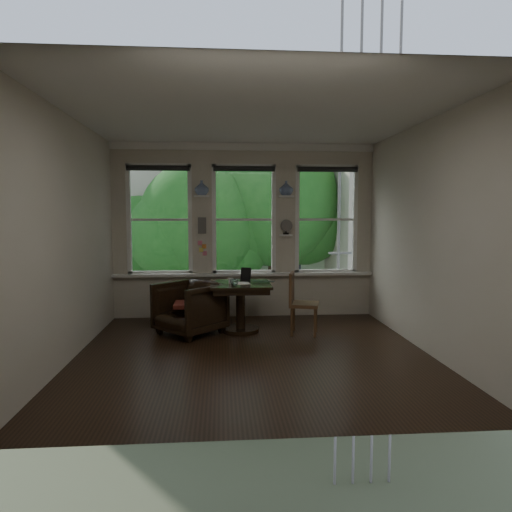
{
  "coord_description": "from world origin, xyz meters",
  "views": [
    {
      "loc": [
        -0.4,
        -5.72,
        1.79
      ],
      "look_at": [
        0.11,
        0.9,
        1.18
      ],
      "focal_mm": 32.0,
      "sensor_mm": 36.0,
      "label": 1
    }
  ],
  "objects": [
    {
      "name": "armchair_left",
      "position": [
        -0.88,
        1.05,
        0.39
      ],
      "size": [
        1.2,
        1.2,
        0.79
      ],
      "primitive_type": "imported",
      "rotation": [
        0.0,
        0.0,
        -0.79
      ],
      "color": "black",
      "rests_on": "ground"
    },
    {
      "name": "papers",
      "position": [
        -0.08,
        1.13,
        0.75
      ],
      "size": [
        0.26,
        0.33,
        0.0
      ],
      "primitive_type": "cube",
      "rotation": [
        0.0,
        0.0,
        0.13
      ],
      "color": "silver",
      "rests_on": "table"
    },
    {
      "name": "shelf_right",
      "position": [
        0.72,
        2.15,
        2.1
      ],
      "size": [
        0.26,
        0.16,
        0.03
      ],
      "primitive_type": "cube",
      "color": "white",
      "rests_on": "ground"
    },
    {
      "name": "intercom",
      "position": [
        -0.72,
        2.18,
        1.6
      ],
      "size": [
        0.14,
        0.06,
        0.28
      ],
      "primitive_type": "cube",
      "color": "#59544F",
      "rests_on": "ground"
    },
    {
      "name": "side_chair_right",
      "position": [
        0.83,
        0.92,
        0.46
      ],
      "size": [
        0.51,
        0.51,
        0.92
      ],
      "primitive_type": null,
      "rotation": [
        0.0,
        0.0,
        1.31
      ],
      "color": "#4A301A",
      "rests_on": "ground"
    },
    {
      "name": "vase_left",
      "position": [
        -0.72,
        2.15,
        2.24
      ],
      "size": [
        0.24,
        0.24,
        0.25
      ],
      "primitive_type": "imported",
      "color": "silver",
      "rests_on": "shelf_left"
    },
    {
      "name": "wall_back",
      "position": [
        0.0,
        2.25,
        1.5
      ],
      "size": [
        4.5,
        0.0,
        4.5
      ],
      "primitive_type": "plane",
      "rotation": [
        1.57,
        0.0,
        0.0
      ],
      "color": "beige",
      "rests_on": "ground"
    },
    {
      "name": "drinking_glass",
      "position": [
        -0.21,
        0.92,
        0.8
      ],
      "size": [
        0.12,
        0.12,
        0.09
      ],
      "primitive_type": "imported",
      "rotation": [
        0.0,
        0.0,
        -0.0
      ],
      "color": "white",
      "rests_on": "table"
    },
    {
      "name": "window_right",
      "position": [
        1.45,
        2.25,
        1.7
      ],
      "size": [
        1.1,
        0.12,
        1.9
      ],
      "primitive_type": null,
      "color": "white",
      "rests_on": "ground"
    },
    {
      "name": "window_center",
      "position": [
        0.0,
        2.25,
        1.7
      ],
      "size": [
        1.1,
        0.12,
        1.9
      ],
      "primitive_type": null,
      "color": "white",
      "rests_on": "ground"
    },
    {
      "name": "wall_right",
      "position": [
        2.25,
        0.0,
        1.5
      ],
      "size": [
        0.0,
        4.5,
        4.5
      ],
      "primitive_type": "plane",
      "rotation": [
        1.57,
        0.0,
        -1.57
      ],
      "color": "beige",
      "rests_on": "ground"
    },
    {
      "name": "desk_fan",
      "position": [
        0.72,
        2.13,
        1.53
      ],
      "size": [
        0.2,
        0.2,
        0.24
      ],
      "primitive_type": null,
      "color": "#59544F",
      "rests_on": "ground"
    },
    {
      "name": "ceiling",
      "position": [
        0.0,
        0.0,
        3.0
      ],
      "size": [
        4.5,
        4.5,
        0.0
      ],
      "primitive_type": "plane",
      "rotation": [
        3.14,
        0.0,
        0.0
      ],
      "color": "silver",
      "rests_on": "ground"
    },
    {
      "name": "shelf_left",
      "position": [
        -0.72,
        2.15,
        2.1
      ],
      "size": [
        0.26,
        0.16,
        0.03
      ],
      "primitive_type": "cube",
      "color": "white",
      "rests_on": "ground"
    },
    {
      "name": "mug",
      "position": [
        -0.26,
        1.07,
        0.79
      ],
      "size": [
        0.11,
        0.11,
        0.09
      ],
      "primitive_type": "imported",
      "rotation": [
        0.0,
        0.0,
        0.21
      ],
      "color": "white",
      "rests_on": "table"
    },
    {
      "name": "vase_right",
      "position": [
        0.72,
        2.15,
        2.24
      ],
      "size": [
        0.24,
        0.24,
        0.25
      ],
      "primitive_type": "imported",
      "color": "silver",
      "rests_on": "shelf_right"
    },
    {
      "name": "laptop",
      "position": [
        0.22,
        1.09,
        0.76
      ],
      "size": [
        0.39,
        0.31,
        0.03
      ],
      "primitive_type": "imported",
      "rotation": [
        0.0,
        0.0,
        -0.3
      ],
      "color": "black",
      "rests_on": "table"
    },
    {
      "name": "tablet",
      "position": [
        -0.02,
        1.27,
        0.86
      ],
      "size": [
        0.18,
        0.12,
        0.22
      ],
      "primitive_type": "cube",
      "rotation": [
        -0.26,
        0.0,
        -0.33
      ],
      "color": "black",
      "rests_on": "table"
    },
    {
      "name": "cushion_red",
      "position": [
        -0.88,
        1.05,
        0.45
      ],
      "size": [
        0.45,
        0.45,
        0.06
      ],
      "primitive_type": "cube",
      "color": "maroon",
      "rests_on": "armchair_left"
    },
    {
      "name": "wall_front",
      "position": [
        0.0,
        -2.25,
        1.5
      ],
      "size": [
        4.5,
        0.0,
        4.5
      ],
      "primitive_type": "plane",
      "rotation": [
        -1.57,
        0.0,
        0.0
      ],
      "color": "beige",
      "rests_on": "ground"
    },
    {
      "name": "sticky_notes",
      "position": [
        -0.72,
        2.19,
        1.25
      ],
      "size": [
        0.16,
        0.01,
        0.24
      ],
      "primitive_type": null,
      "color": "pink",
      "rests_on": "ground"
    },
    {
      "name": "ground",
      "position": [
        0.0,
        0.0,
        0.0
      ],
      "size": [
        4.5,
        4.5,
        0.0
      ],
      "primitive_type": "plane",
      "color": "black",
      "rests_on": "ground"
    },
    {
      "name": "table",
      "position": [
        -0.11,
        1.13,
        0.38
      ],
      "size": [
        0.9,
        0.9,
        0.75
      ],
      "primitive_type": null,
      "color": "black",
      "rests_on": "ground"
    },
    {
      "name": "wall_left",
      "position": [
        -2.25,
        0.0,
        1.5
      ],
      "size": [
        0.0,
        4.5,
        4.5
      ],
      "primitive_type": "plane",
      "rotation": [
        1.57,
        0.0,
        1.57
      ],
      "color": "beige",
      "rests_on": "ground"
    },
    {
      "name": "window_left",
      "position": [
        -1.45,
        2.25,
        1.7
      ],
      "size": [
        1.1,
        0.12,
        1.9
      ],
      "primitive_type": null,
      "color": "white",
      "rests_on": "ground"
    }
  ]
}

